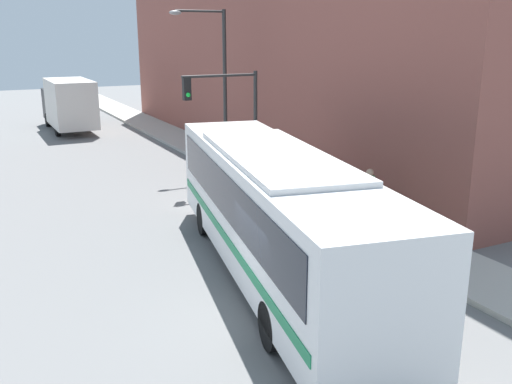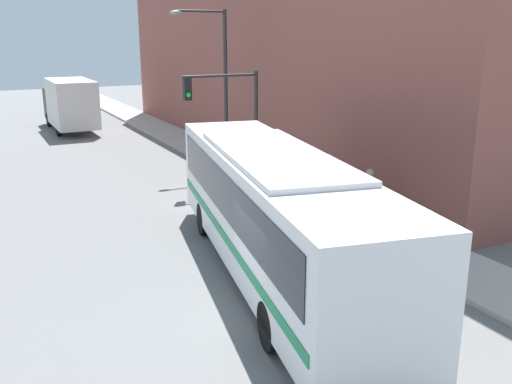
{
  "view_description": "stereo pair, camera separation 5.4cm",
  "coord_description": "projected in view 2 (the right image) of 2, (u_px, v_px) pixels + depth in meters",
  "views": [
    {
      "loc": [
        -5.54,
        -10.08,
        6.17
      ],
      "look_at": [
        2.16,
        5.0,
        1.44
      ],
      "focal_mm": 40.0,
      "sensor_mm": 36.0,
      "label": 1
    },
    {
      "loc": [
        -5.49,
        -10.1,
        6.17
      ],
      "look_at": [
        2.16,
        5.0,
        1.44
      ],
      "focal_mm": 40.0,
      "sensor_mm": 36.0,
      "label": 2
    }
  ],
  "objects": [
    {
      "name": "ground_plane",
      "position": [
        271.0,
        319.0,
        12.73
      ],
      "size": [
        120.0,
        120.0,
        0.0
      ],
      "primitive_type": "plane",
      "color": "slate"
    },
    {
      "name": "sidewalk",
      "position": [
        193.0,
        144.0,
        32.38
      ],
      "size": [
        2.42,
        70.0,
        0.15
      ],
      "color": "#B7B2A8",
      "rests_on": "ground_plane"
    },
    {
      "name": "building_facade",
      "position": [
        279.0,
        42.0,
        30.62
      ],
      "size": [
        6.0,
        33.18,
        11.46
      ],
      "color": "brown",
      "rests_on": "ground_plane"
    },
    {
      "name": "city_bus",
      "position": [
        274.0,
        207.0,
        14.44
      ],
      "size": [
        4.83,
        12.44,
        3.34
      ],
      "rotation": [
        0.0,
        0.0,
        -0.19
      ],
      "color": "white",
      "rests_on": "ground_plane"
    },
    {
      "name": "delivery_truck",
      "position": [
        70.0,
        103.0,
        36.96
      ],
      "size": [
        2.46,
        7.43,
        3.34
      ],
      "color": "silver",
      "rests_on": "ground_plane"
    },
    {
      "name": "fire_hydrant",
      "position": [
        361.0,
        219.0,
        17.82
      ],
      "size": [
        0.27,
        0.36,
        0.84
      ],
      "color": "gold",
      "rests_on": "sidewalk"
    },
    {
      "name": "traffic_light_pole",
      "position": [
        229.0,
        106.0,
        23.14
      ],
      "size": [
        3.28,
        0.35,
        4.54
      ],
      "color": "#2D2D2D",
      "rests_on": "sidewalk"
    },
    {
      "name": "parking_meter",
      "position": [
        273.0,
        168.0,
        22.7
      ],
      "size": [
        0.14,
        0.14,
        1.22
      ],
      "color": "#2D2D2D",
      "rests_on": "sidewalk"
    },
    {
      "name": "street_lamp",
      "position": [
        218.0,
        74.0,
        26.12
      ],
      "size": [
        2.66,
        0.28,
        7.06
      ],
      "color": "#2D2D2D",
      "rests_on": "sidewalk"
    },
    {
      "name": "pedestrian_near_corner",
      "position": [
        328.0,
        179.0,
        20.57
      ],
      "size": [
        0.34,
        0.34,
        1.85
      ],
      "color": "#23283D",
      "rests_on": "sidewalk"
    },
    {
      "name": "pedestrian_mid_block",
      "position": [
        369.0,
        196.0,
        18.33
      ],
      "size": [
        0.34,
        0.34,
        1.86
      ],
      "color": "#23283D",
      "rests_on": "sidewalk"
    }
  ]
}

